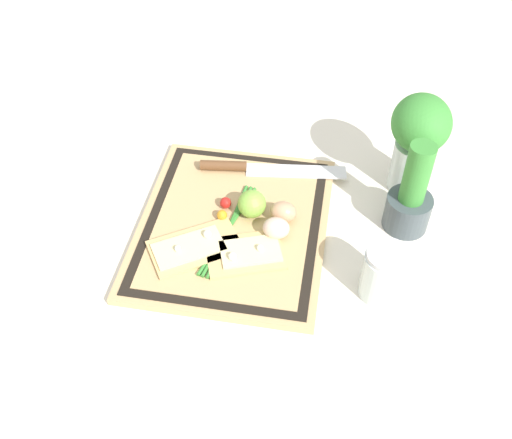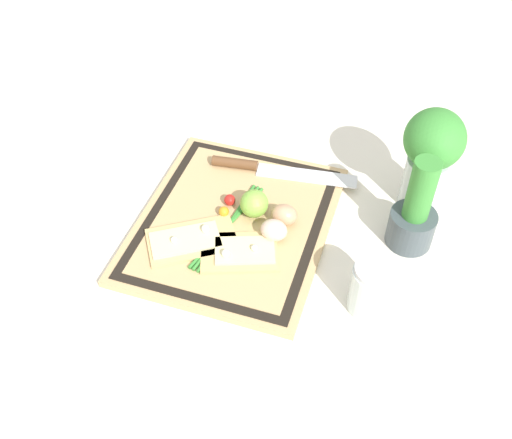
{
  "view_description": "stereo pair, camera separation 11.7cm",
  "coord_description": "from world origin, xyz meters",
  "px_view_note": "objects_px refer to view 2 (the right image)",
  "views": [
    {
      "loc": [
        0.8,
        0.18,
        0.89
      ],
      "look_at": [
        0.0,
        0.05,
        0.03
      ],
      "focal_mm": 42.0,
      "sensor_mm": 36.0,
      "label": 1
    },
    {
      "loc": [
        0.77,
        0.3,
        0.89
      ],
      "look_at": [
        0.0,
        0.05,
        0.03
      ],
      "focal_mm": 42.0,
      "sensor_mm": 36.0,
      "label": 2
    }
  ],
  "objects_px": {
    "pizza_slice_near": "(191,240)",
    "egg_pink": "(274,230)",
    "knife": "(260,167)",
    "herb_pot": "(414,216)",
    "herb_glass": "(431,153)",
    "sauce_jar": "(373,290)",
    "cherry_tomato_red": "(230,200)",
    "pizza_slice_far": "(240,252)",
    "lime": "(254,204)",
    "egg_brown": "(284,215)",
    "cherry_tomato_yellow": "(224,212)"
  },
  "relations": [
    {
      "from": "egg_pink",
      "to": "cherry_tomato_red",
      "type": "relative_size",
      "value": 2.23
    },
    {
      "from": "pizza_slice_near",
      "to": "herb_glass",
      "type": "relative_size",
      "value": 0.88
    },
    {
      "from": "herb_pot",
      "to": "cherry_tomato_yellow",
      "type": "bearing_deg",
      "value": -80.11
    },
    {
      "from": "cherry_tomato_yellow",
      "to": "sauce_jar",
      "type": "xyz_separation_m",
      "value": [
        0.12,
        0.32,
        0.02
      ]
    },
    {
      "from": "cherry_tomato_red",
      "to": "cherry_tomato_yellow",
      "type": "height_order",
      "value": "cherry_tomato_red"
    },
    {
      "from": "lime",
      "to": "herb_pot",
      "type": "height_order",
      "value": "herb_pot"
    },
    {
      "from": "herb_pot",
      "to": "herb_glass",
      "type": "xyz_separation_m",
      "value": [
        -0.12,
        0.0,
        0.06
      ]
    },
    {
      "from": "sauce_jar",
      "to": "herb_glass",
      "type": "xyz_separation_m",
      "value": [
        -0.3,
        0.05,
        0.09
      ]
    },
    {
      "from": "egg_pink",
      "to": "cherry_tomato_yellow",
      "type": "xyz_separation_m",
      "value": [
        -0.03,
        -0.11,
        -0.01
      ]
    },
    {
      "from": "knife",
      "to": "egg_pink",
      "type": "xyz_separation_m",
      "value": [
        0.18,
        0.09,
        0.01
      ]
    },
    {
      "from": "pizza_slice_near",
      "to": "sauce_jar",
      "type": "height_order",
      "value": "sauce_jar"
    },
    {
      "from": "pizza_slice_near",
      "to": "herb_glass",
      "type": "xyz_separation_m",
      "value": [
        -0.27,
        0.4,
        0.11
      ]
    },
    {
      "from": "egg_pink",
      "to": "knife",
      "type": "bearing_deg",
      "value": -154.36
    },
    {
      "from": "egg_pink",
      "to": "lime",
      "type": "relative_size",
      "value": 0.92
    },
    {
      "from": "egg_pink",
      "to": "cherry_tomato_yellow",
      "type": "height_order",
      "value": "egg_pink"
    },
    {
      "from": "egg_pink",
      "to": "sauce_jar",
      "type": "distance_m",
      "value": 0.23
    },
    {
      "from": "knife",
      "to": "pizza_slice_near",
      "type": "bearing_deg",
      "value": -14.92
    },
    {
      "from": "pizza_slice_near",
      "to": "pizza_slice_far",
      "type": "xyz_separation_m",
      "value": [
        -0.0,
        0.1,
        0.0
      ]
    },
    {
      "from": "lime",
      "to": "egg_brown",
      "type": "bearing_deg",
      "value": 85.69
    },
    {
      "from": "egg_pink",
      "to": "herb_glass",
      "type": "bearing_deg",
      "value": 129.42
    },
    {
      "from": "sauce_jar",
      "to": "cherry_tomato_red",
      "type": "bearing_deg",
      "value": -115.08
    },
    {
      "from": "cherry_tomato_yellow",
      "to": "herb_pot",
      "type": "bearing_deg",
      "value": 99.89
    },
    {
      "from": "pizza_slice_far",
      "to": "lime",
      "type": "distance_m",
      "value": 0.11
    },
    {
      "from": "sauce_jar",
      "to": "herb_glass",
      "type": "bearing_deg",
      "value": 170.93
    },
    {
      "from": "pizza_slice_near",
      "to": "cherry_tomato_red",
      "type": "relative_size",
      "value": 8.28
    },
    {
      "from": "cherry_tomato_red",
      "to": "lime",
      "type": "bearing_deg",
      "value": 79.53
    },
    {
      "from": "cherry_tomato_red",
      "to": "herb_pot",
      "type": "bearing_deg",
      "value": 94.65
    },
    {
      "from": "egg_brown",
      "to": "egg_pink",
      "type": "xyz_separation_m",
      "value": [
        0.05,
        -0.01,
        0.0
      ]
    },
    {
      "from": "egg_brown",
      "to": "cherry_tomato_yellow",
      "type": "xyz_separation_m",
      "value": [
        0.02,
        -0.12,
        -0.01
      ]
    },
    {
      "from": "lime",
      "to": "herb_glass",
      "type": "relative_size",
      "value": 0.26
    },
    {
      "from": "pizza_slice_far",
      "to": "herb_glass",
      "type": "relative_size",
      "value": 0.76
    },
    {
      "from": "egg_brown",
      "to": "herb_glass",
      "type": "xyz_separation_m",
      "value": [
        -0.16,
        0.25,
        0.09
      ]
    },
    {
      "from": "egg_brown",
      "to": "lime",
      "type": "distance_m",
      "value": 0.06
    },
    {
      "from": "egg_pink",
      "to": "sauce_jar",
      "type": "bearing_deg",
      "value": 66.74
    },
    {
      "from": "cherry_tomato_red",
      "to": "cherry_tomato_yellow",
      "type": "relative_size",
      "value": 1.11
    },
    {
      "from": "knife",
      "to": "herb_pot",
      "type": "xyz_separation_m",
      "value": [
        0.09,
        0.34,
        0.05
      ]
    },
    {
      "from": "knife",
      "to": "herb_pot",
      "type": "relative_size",
      "value": 1.56
    },
    {
      "from": "pizza_slice_near",
      "to": "egg_pink",
      "type": "distance_m",
      "value": 0.16
    },
    {
      "from": "herb_glass",
      "to": "cherry_tomato_yellow",
      "type": "bearing_deg",
      "value": -63.61
    },
    {
      "from": "herb_pot",
      "to": "herb_glass",
      "type": "distance_m",
      "value": 0.13
    },
    {
      "from": "knife",
      "to": "egg_pink",
      "type": "relative_size",
      "value": 6.02
    },
    {
      "from": "pizza_slice_near",
      "to": "cherry_tomato_red",
      "type": "height_order",
      "value": "same"
    },
    {
      "from": "egg_brown",
      "to": "egg_pink",
      "type": "bearing_deg",
      "value": -9.25
    },
    {
      "from": "pizza_slice_far",
      "to": "herb_glass",
      "type": "height_order",
      "value": "herb_glass"
    },
    {
      "from": "egg_pink",
      "to": "herb_pot",
      "type": "bearing_deg",
      "value": 109.83
    },
    {
      "from": "pizza_slice_far",
      "to": "cherry_tomato_red",
      "type": "xyz_separation_m",
      "value": [
        -0.12,
        -0.06,
        0.01
      ]
    },
    {
      "from": "herb_glass",
      "to": "herb_pot",
      "type": "bearing_deg",
      "value": -2.17
    },
    {
      "from": "cherry_tomato_yellow",
      "to": "herb_glass",
      "type": "relative_size",
      "value": 0.1
    },
    {
      "from": "egg_brown",
      "to": "sauce_jar",
      "type": "xyz_separation_m",
      "value": [
        0.13,
        0.2,
        0.01
      ]
    },
    {
      "from": "pizza_slice_near",
      "to": "egg_brown",
      "type": "height_order",
      "value": "egg_brown"
    }
  ]
}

